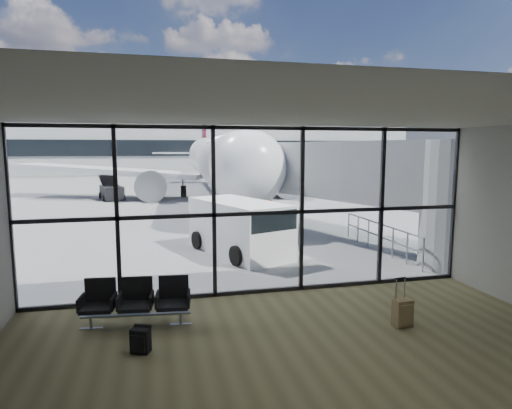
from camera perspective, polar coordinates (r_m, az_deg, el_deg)
name	(u,v)px	position (r m, az deg, el deg)	size (l,w,h in m)	color
ground	(178,182)	(51.13, -10.38, 2.95)	(220.00, 220.00, 0.00)	slate
lounge_shell	(332,230)	(6.79, 10.09, -3.32)	(12.02, 8.01, 4.51)	brown
glass_curtain_wall	(259,212)	(11.36, 0.37, -0.95)	(12.10, 0.12, 4.50)	white
jet_bridge	(327,174)	(19.55, 9.45, 3.99)	(8.00, 16.50, 4.33)	#97999C
apron_railing	(380,233)	(16.92, 16.20, -3.70)	(0.06, 5.46, 1.11)	gray
far_terminal	(166,147)	(72.91, -11.87, 7.54)	(80.00, 12.20, 11.00)	beige
tree_3	(10,144)	(86.41, -30.00, 6.95)	(4.95, 4.95, 7.12)	#382619
tree_4	(47,141)	(84.92, -26.11, 7.62)	(5.61, 5.61, 8.07)	#382619
tree_5	(83,138)	(83.84, -22.10, 8.26)	(6.27, 6.27, 9.03)	#382619
seating_row	(137,299)	(10.09, -15.63, -12.08)	(2.36, 0.92, 1.05)	gray
backpack	(140,340)	(8.88, -15.17, -17.08)	(0.42, 0.42, 0.53)	black
suitcase	(403,313)	(10.20, 18.99, -13.49)	(0.42, 0.33, 1.09)	olive
airliner	(216,160)	(36.32, -5.32, 5.88)	(32.20, 37.32, 9.61)	white
service_van	(241,227)	(15.94, -2.07, -3.01)	(3.43, 4.94, 1.97)	white
belt_loader	(111,192)	(34.87, -18.72, 1.63)	(2.25, 4.13, 1.81)	black
traffic_cone_a	(236,208)	(26.46, -2.62, -0.50)	(0.36, 0.36, 0.52)	orange
traffic_cone_b	(241,215)	(23.56, -2.02, -1.40)	(0.42, 0.42, 0.60)	orange
traffic_cone_c	(271,202)	(28.96, 2.07, 0.35)	(0.48, 0.48, 0.69)	#E84C0C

